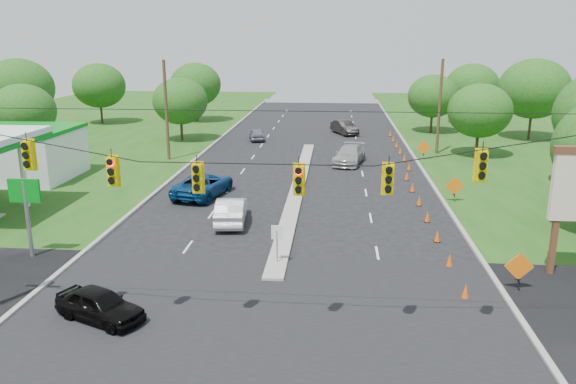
{
  "coord_description": "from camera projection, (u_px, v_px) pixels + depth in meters",
  "views": [
    {
      "loc": [
        2.71,
        -19.44,
        10.65
      ],
      "look_at": [
        0.24,
        9.42,
        2.8
      ],
      "focal_mm": 35.0,
      "sensor_mm": 36.0,
      "label": 1
    }
  ],
  "objects": [
    {
      "name": "cone_6",
      "position": [
        407.0,
        176.0,
        44.0
      ],
      "size": [
        0.32,
        0.32,
        0.7
      ],
      "primitive_type": "cone",
      "color": "#E95309",
      "rests_on": "ground"
    },
    {
      "name": "silver_car_far",
      "position": [
        349.0,
        155.0,
        49.8
      ],
      "size": [
        3.34,
        5.86,
        1.6
      ],
      "primitive_type": "imported",
      "rotation": [
        0.0,
        0.0,
        -0.21
      ],
      "color": "#9A9A9A",
      "rests_on": "ground"
    },
    {
      "name": "work_sign_2",
      "position": [
        424.0,
        148.0,
        51.3
      ],
      "size": [
        1.27,
        0.58,
        1.37
      ],
      "color": "black",
      "rests_on": "ground"
    },
    {
      "name": "cone_9",
      "position": [
        400.0,
        151.0,
        54.05
      ],
      "size": [
        0.32,
        0.32,
        0.7
      ],
      "primitive_type": "cone",
      "color": "#E95309",
      "rests_on": "ground"
    },
    {
      "name": "black_sedan",
      "position": [
        100.0,
        305.0,
        21.91
      ],
      "size": [
        4.14,
        2.98,
        1.31
      ],
      "primitive_type": "imported",
      "rotation": [
        0.0,
        0.0,
        1.15
      ],
      "color": "black",
      "rests_on": "ground"
    },
    {
      "name": "median_sign",
      "position": [
        277.0,
        237.0,
        27.09
      ],
      "size": [
        0.55,
        0.06,
        2.05
      ],
      "color": "gray",
      "rests_on": "ground"
    },
    {
      "name": "median",
      "position": [
        298.0,
        188.0,
        41.9
      ],
      "size": [
        1.0,
        34.0,
        0.18
      ],
      "primitive_type": "cube",
      "color": "gray",
      "rests_on": "ground"
    },
    {
      "name": "white_sedan",
      "position": [
        231.0,
        210.0,
        33.65
      ],
      "size": [
        2.12,
        4.89,
        1.57
      ],
      "primitive_type": "imported",
      "rotation": [
        0.0,
        0.0,
        3.24
      ],
      "color": "silver",
      "rests_on": "ground"
    },
    {
      "name": "cone_3",
      "position": [
        427.0,
        216.0,
        33.91
      ],
      "size": [
        0.32,
        0.32,
        0.7
      ],
      "primitive_type": "cone",
      "color": "#E95309",
      "rests_on": "ground"
    },
    {
      "name": "tree_6",
      "position": [
        196.0,
        84.0,
        74.61
      ],
      "size": [
        6.72,
        6.72,
        7.84
      ],
      "color": "black",
      "rests_on": "ground"
    },
    {
      "name": "cone_4",
      "position": [
        419.0,
        201.0,
        37.27
      ],
      "size": [
        0.32,
        0.32,
        0.7
      ],
      "primitive_type": "cone",
      "color": "#E95309",
      "rests_on": "ground"
    },
    {
      "name": "cone_7",
      "position": [
        409.0,
        166.0,
        47.32
      ],
      "size": [
        0.32,
        0.32,
        0.7
      ],
      "primitive_type": "cone",
      "color": "#E95309",
      "rests_on": "ground"
    },
    {
      "name": "signal_span",
      "position": [
        254.0,
        210.0,
        19.44
      ],
      "size": [
        25.6,
        0.32,
        9.0
      ],
      "color": "#422D1C",
      "rests_on": "ground"
    },
    {
      "name": "curb_left",
      "position": [
        195.0,
        160.0,
        51.38
      ],
      "size": [
        0.25,
        110.0,
        0.16
      ],
      "primitive_type": "cube",
      "color": "gray",
      "rests_on": "ground"
    },
    {
      "name": "tree_4",
      "position": [
        99.0,
        86.0,
        72.71
      ],
      "size": [
        6.72,
        6.72,
        7.84
      ],
      "color": "black",
      "rests_on": "ground"
    },
    {
      "name": "tree_9",
      "position": [
        480.0,
        111.0,
        51.95
      ],
      "size": [
        5.88,
        5.88,
        6.86
      ],
      "color": "black",
      "rests_on": "ground"
    },
    {
      "name": "utility_pole_far_left",
      "position": [
        166.0,
        111.0,
        50.4
      ],
      "size": [
        0.28,
        0.28,
        9.0
      ],
      "primitive_type": "cylinder",
      "color": "#422D1C",
      "rests_on": "ground"
    },
    {
      "name": "curb_right",
      "position": [
        418.0,
        164.0,
        49.72
      ],
      "size": [
        0.25,
        110.0,
        0.16
      ],
      "primitive_type": "cube",
      "color": "gray",
      "rests_on": "ground"
    },
    {
      "name": "tree_11",
      "position": [
        472.0,
        86.0,
        71.65
      ],
      "size": [
        6.72,
        6.72,
        7.84
      ],
      "color": "black",
      "rests_on": "ground"
    },
    {
      "name": "cross_street",
      "position": [
        261.0,
        325.0,
        21.7
      ],
      "size": [
        160.0,
        14.0,
        0.02
      ],
      "primitive_type": "cube",
      "color": "black",
      "rests_on": "ground"
    },
    {
      "name": "tree_2",
      "position": [
        23.0,
        111.0,
        51.55
      ],
      "size": [
        5.88,
        5.88,
        6.86
      ],
      "color": "black",
      "rests_on": "ground"
    },
    {
      "name": "dark_car_receding",
      "position": [
        344.0,
        127.0,
        65.61
      ],
      "size": [
        3.45,
        5.1,
        1.59
      ],
      "primitive_type": "imported",
      "rotation": [
        0.0,
        0.0,
        0.41
      ],
      "color": "black",
      "rests_on": "ground"
    },
    {
      "name": "cone_12",
      "position": [
        390.0,
        133.0,
        64.15
      ],
      "size": [
        0.32,
        0.32,
        0.7
      ],
      "primitive_type": "cone",
      "color": "#E95309",
      "rests_on": "ground"
    },
    {
      "name": "tree_12",
      "position": [
        433.0,
        96.0,
        65.58
      ],
      "size": [
        5.88,
        5.88,
        6.86
      ],
      "color": "black",
      "rests_on": "ground"
    },
    {
      "name": "silver_car_oncoming",
      "position": [
        257.0,
        134.0,
        61.55
      ],
      "size": [
        2.31,
        4.08,
        1.31
      ],
      "primitive_type": "imported",
      "rotation": [
        0.0,
        0.0,
        3.35
      ],
      "color": "slate",
      "rests_on": "ground"
    },
    {
      "name": "tree_10",
      "position": [
        534.0,
        89.0,
        60.58
      ],
      "size": [
        7.56,
        7.56,
        8.82
      ],
      "color": "black",
      "rests_on": "ground"
    },
    {
      "name": "cone_5",
      "position": [
        413.0,
        187.0,
        40.64
      ],
      "size": [
        0.32,
        0.32,
        0.7
      ],
      "primitive_type": "cone",
      "color": "#E95309",
      "rests_on": "ground"
    },
    {
      "name": "tree_5",
      "position": [
        180.0,
        101.0,
        60.18
      ],
      "size": [
        5.88,
        5.88,
        6.86
      ],
      "color": "black",
      "rests_on": "ground"
    },
    {
      "name": "utility_pole_far_right",
      "position": [
        440.0,
        107.0,
        53.16
      ],
      "size": [
        0.28,
        0.28,
        9.0
      ],
      "primitive_type": "cylinder",
      "color": "#422D1C",
      "rests_on": "ground"
    },
    {
      "name": "work_sign_0",
      "position": [
        519.0,
        268.0,
        24.38
      ],
      "size": [
        1.27,
        0.58,
        1.37
      ],
      "color": "black",
      "rests_on": "ground"
    },
    {
      "name": "ground",
      "position": [
        261.0,
        325.0,
        21.7
      ],
      "size": [
        160.0,
        160.0,
        0.0
      ],
      "primitive_type": "plane",
      "color": "black",
      "rests_on": "ground"
    },
    {
      "name": "cone_0",
      "position": [
        466.0,
        291.0,
        23.81
      ],
      "size": [
        0.32,
        0.32,
        0.7
      ],
      "primitive_type": "cone",
      "color": "#E95309",
      "rests_on": "ground"
    },
    {
      "name": "tree_3",
      "position": [
        18.0,
        88.0,
        61.34
      ],
      "size": [
        7.56,
        7.56,
        8.82
      ],
      "color": "black",
      "rests_on": "ground"
    },
    {
      "name": "blue_pickup",
      "position": [
        203.0,
        185.0,
        39.5
      ],
      "size": [
        3.86,
        6.31,
        1.63
      ],
      "primitive_type": "imported",
      "rotation": [
        0.0,
        0.0,
        2.93
      ],
      "color": "navy",
      "rests_on": "ground"
    },
    {
      "name": "cone_8",
      "position": [
        404.0,
        158.0,
        50.69
      ],
      "size": [
        0.32,
        0.32,
        0.7
      ],
      "primitive_type": "cone",
      "color": "#E95309",
      "rests_on": "ground"
    },
    {
      "name": "cone_11",
      "position": [
        393.0,
        139.0,
        60.78
      ],
      "size": [
        0.32,
        0.32,
        0.7
      ],
      "primitive_type": "cone",
      "color": "#E95309",
      "rests_on": "ground"
    },
    {
      "name": "cone_10",
      "position": [
        396.0,
        144.0,
        57.42
      ],
      "size": [
        0.32,
        0.32,
        0.7
      ],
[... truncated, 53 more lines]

